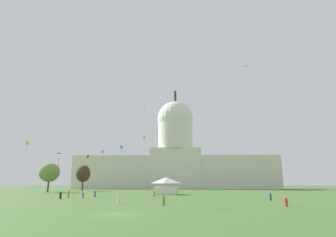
# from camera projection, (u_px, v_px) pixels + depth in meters

# --- Properties ---
(ground_plane) EXTENTS (800.00, 800.00, 0.00)m
(ground_plane) POSITION_uv_depth(u_px,v_px,m) (116.00, 214.00, 32.54)
(ground_plane) COLOR #42662D
(capitol_building) EXTENTS (128.57, 23.67, 64.65)m
(capitol_building) POSITION_uv_depth(u_px,v_px,m) (176.00, 159.00, 183.78)
(capitol_building) COLOR silver
(capitol_building) RESTS_ON ground_plane
(event_tent) EXTENTS (7.76, 7.97, 5.30)m
(event_tent) POSITION_uv_depth(u_px,v_px,m) (166.00, 186.00, 89.49)
(event_tent) COLOR white
(event_tent) RESTS_ON ground_plane
(tree_west_near) EXTENTS (10.21, 10.13, 11.27)m
(tree_west_near) POSITION_uv_depth(u_px,v_px,m) (49.00, 172.00, 110.80)
(tree_west_near) COLOR #42301E
(tree_west_near) RESTS_ON ground_plane
(tree_west_far) EXTENTS (9.19, 9.26, 11.61)m
(tree_west_far) POSITION_uv_depth(u_px,v_px,m) (83.00, 174.00, 130.60)
(tree_west_far) COLOR #42301E
(tree_west_far) RESTS_ON ground_plane
(person_denim_back_right) EXTENTS (0.62, 0.62, 1.67)m
(person_denim_back_right) POSITION_uv_depth(u_px,v_px,m) (95.00, 194.00, 73.34)
(person_denim_back_right) COLOR #3D5684
(person_denim_back_right) RESTS_ON ground_plane
(person_navy_aisle_center) EXTENTS (0.49, 0.49, 1.57)m
(person_navy_aisle_center) POSITION_uv_depth(u_px,v_px,m) (271.00, 197.00, 58.86)
(person_navy_aisle_center) COLOR navy
(person_navy_aisle_center) RESTS_ON ground_plane
(person_purple_near_tent) EXTENTS (0.46, 0.46, 1.69)m
(person_purple_near_tent) POSITION_uv_depth(u_px,v_px,m) (69.00, 194.00, 74.85)
(person_purple_near_tent) COLOR #703D93
(person_purple_near_tent) RESTS_ON ground_plane
(person_olive_mid_center) EXTENTS (0.37, 0.37, 1.49)m
(person_olive_mid_center) POSITION_uv_depth(u_px,v_px,m) (154.00, 194.00, 74.92)
(person_olive_mid_center) COLOR olive
(person_olive_mid_center) RESTS_ON ground_plane
(person_red_back_center) EXTENTS (0.65, 0.65, 1.54)m
(person_red_back_center) POSITION_uv_depth(u_px,v_px,m) (286.00, 202.00, 42.92)
(person_red_back_center) COLOR red
(person_red_back_center) RESTS_ON ground_plane
(person_white_edge_west) EXTENTS (0.48, 0.48, 1.49)m
(person_white_edge_west) POSITION_uv_depth(u_px,v_px,m) (118.00, 200.00, 47.88)
(person_white_edge_west) COLOR silver
(person_white_edge_west) RESTS_ON ground_plane
(person_black_mid_left) EXTENTS (0.56, 0.56, 1.73)m
(person_black_mid_left) POSITION_uv_depth(u_px,v_px,m) (60.00, 195.00, 63.99)
(person_black_mid_left) COLOR black
(person_black_mid_left) RESTS_ON ground_plane
(person_olive_back_left) EXTENTS (0.51, 0.51, 1.53)m
(person_olive_back_left) POSITION_uv_depth(u_px,v_px,m) (164.00, 201.00, 45.45)
(person_olive_back_left) COLOR olive
(person_olive_back_left) RESTS_ON ground_plane
(person_purple_front_left) EXTENTS (0.47, 0.47, 1.49)m
(person_purple_front_left) POSITION_uv_depth(u_px,v_px,m) (83.00, 195.00, 68.41)
(person_purple_front_left) COLOR #703D93
(person_purple_front_left) RESTS_ON ground_plane
(person_orange_front_right) EXTENTS (0.51, 0.51, 1.48)m
(person_orange_front_right) POSITION_uv_depth(u_px,v_px,m) (68.00, 195.00, 69.85)
(person_orange_front_right) COLOR orange
(person_orange_front_right) RESTS_ON ground_plane
(kite_pink_low) EXTENTS (1.74, 1.86, 0.31)m
(kite_pink_low) POSITION_uv_depth(u_px,v_px,m) (184.00, 169.00, 153.22)
(kite_pink_low) COLOR pink
(kite_gold_mid) EXTENTS (0.86, 0.55, 3.54)m
(kite_gold_mid) POSITION_uv_depth(u_px,v_px,m) (144.00, 138.00, 108.00)
(kite_gold_mid) COLOR gold
(kite_yellow_low) EXTENTS (0.91, 0.53, 3.38)m
(kite_yellow_low) POSITION_uv_depth(u_px,v_px,m) (27.00, 144.00, 86.52)
(kite_yellow_low) COLOR yellow
(kite_cyan_low) EXTENTS (0.90, 0.88, 0.84)m
(kite_cyan_low) POSITION_uv_depth(u_px,v_px,m) (204.00, 156.00, 127.70)
(kite_cyan_low) COLOR #33BCDB
(kite_magenta_mid) EXTENTS (1.79, 1.30, 0.28)m
(kite_magenta_mid) POSITION_uv_depth(u_px,v_px,m) (246.00, 68.00, 75.31)
(kite_magenta_mid) COLOR #D1339E
(kite_blue_mid) EXTENTS (1.01, 1.03, 2.85)m
(kite_blue_mid) POSITION_uv_depth(u_px,v_px,m) (121.00, 146.00, 165.08)
(kite_blue_mid) COLOR blue
(kite_red_low) EXTENTS (1.29, 1.03, 1.41)m
(kite_red_low) POSITION_uv_depth(u_px,v_px,m) (88.00, 156.00, 139.47)
(kite_red_low) COLOR red
(kite_turquoise_low) EXTENTS (1.28, 1.28, 2.54)m
(kite_turquoise_low) POSITION_uv_depth(u_px,v_px,m) (121.00, 147.00, 106.17)
(kite_turquoise_low) COLOR teal
(kite_white_high) EXTENTS (1.50, 0.93, 3.00)m
(kite_white_high) POSITION_uv_depth(u_px,v_px,m) (144.00, 107.00, 143.26)
(kite_white_high) COLOR white
(kite_black_low) EXTENTS (1.53, 1.57, 3.84)m
(kite_black_low) POSITION_uv_depth(u_px,v_px,m) (58.00, 156.00, 78.77)
(kite_black_low) COLOR black
(kite_violet_mid) EXTENTS (1.49, 1.49, 3.25)m
(kite_violet_mid) POSITION_uv_depth(u_px,v_px,m) (102.00, 152.00, 153.93)
(kite_violet_mid) COLOR purple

